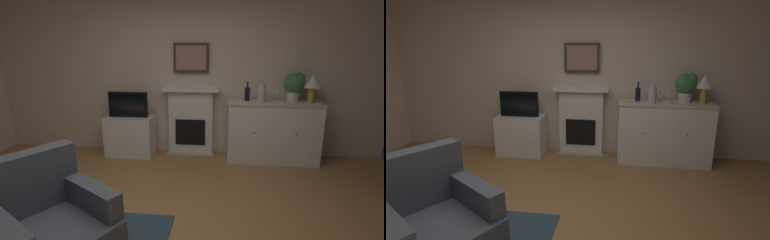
% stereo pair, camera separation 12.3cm
% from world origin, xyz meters
% --- Properties ---
extents(wall_rear, '(6.35, 0.06, 2.93)m').
position_xyz_m(wall_rear, '(0.00, 2.36, 1.46)').
color(wall_rear, beige).
rests_on(wall_rear, ground_plane).
extents(fireplace_unit, '(0.87, 0.30, 1.10)m').
position_xyz_m(fireplace_unit, '(0.12, 2.23, 0.55)').
color(fireplace_unit, white).
rests_on(fireplace_unit, ground_plane).
extents(framed_picture, '(0.55, 0.04, 0.45)m').
position_xyz_m(framed_picture, '(0.12, 2.28, 1.56)').
color(framed_picture, '#473323').
extents(sideboard_cabinet, '(1.38, 0.49, 0.94)m').
position_xyz_m(sideboard_cabinet, '(1.39, 2.05, 0.47)').
color(sideboard_cabinet, white).
rests_on(sideboard_cabinet, ground_plane).
extents(table_lamp, '(0.26, 0.26, 0.40)m').
position_xyz_m(table_lamp, '(1.91, 2.05, 1.21)').
color(table_lamp, '#B79338').
rests_on(table_lamp, sideboard_cabinet).
extents(wine_bottle, '(0.08, 0.08, 0.29)m').
position_xyz_m(wine_bottle, '(0.99, 2.09, 1.04)').
color(wine_bottle, black).
rests_on(wine_bottle, sideboard_cabinet).
extents(wine_glass_left, '(0.07, 0.07, 0.16)m').
position_xyz_m(wine_glass_left, '(1.33, 2.08, 1.06)').
color(wine_glass_left, silver).
rests_on(wine_glass_left, sideboard_cabinet).
extents(wine_glass_center, '(0.07, 0.07, 0.16)m').
position_xyz_m(wine_glass_center, '(1.44, 2.02, 1.06)').
color(wine_glass_center, silver).
rests_on(wine_glass_center, sideboard_cabinet).
extents(vase_decorative, '(0.11, 0.11, 0.28)m').
position_xyz_m(vase_decorative, '(1.19, 2.00, 1.07)').
color(vase_decorative, beige).
rests_on(vase_decorative, sideboard_cabinet).
extents(tv_cabinet, '(0.75, 0.42, 0.64)m').
position_xyz_m(tv_cabinet, '(-0.85, 2.07, 0.32)').
color(tv_cabinet, white).
rests_on(tv_cabinet, ground_plane).
extents(tv_set, '(0.62, 0.07, 0.40)m').
position_xyz_m(tv_set, '(-0.85, 2.04, 0.84)').
color(tv_set, black).
rests_on(tv_set, tv_cabinet).
extents(potted_plant_small, '(0.30, 0.30, 0.43)m').
position_xyz_m(potted_plant_small, '(1.67, 2.10, 1.19)').
color(potted_plant_small, beige).
rests_on(potted_plant_small, sideboard_cabinet).
extents(armchair, '(1.09, 1.07, 0.92)m').
position_xyz_m(armchair, '(-0.69, -0.40, 0.38)').
color(armchair, '#474C56').
rests_on(armchair, ground_plane).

